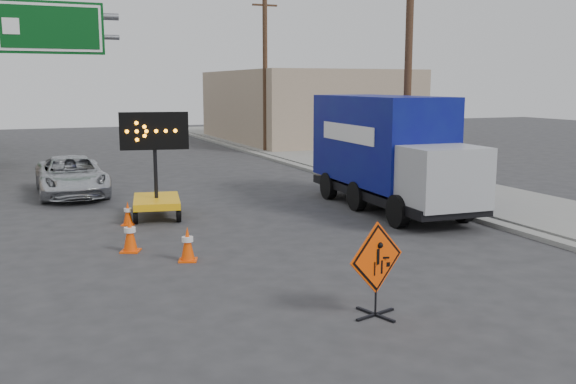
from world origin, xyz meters
TOP-DOWN VIEW (x-y plane):
  - ground at (0.00, 0.00)m, footprint 100.00×100.00m
  - curb_right at (7.20, 15.00)m, footprint 0.40×60.00m
  - sidewalk_right at (9.50, 15.00)m, footprint 4.00×60.00m
  - building_right_far at (13.00, 30.00)m, footprint 10.00×14.00m
  - highway_gantry at (-4.43, 17.96)m, footprint 6.18×0.38m
  - utility_pole_near at (8.00, 10.00)m, footprint 1.80×0.26m
  - utility_pole_far at (8.00, 24.00)m, footprint 1.80×0.26m
  - construction_sign at (0.81, -0.35)m, footprint 1.14×0.82m
  - arrow_board at (-0.95, 8.88)m, footprint 1.87×2.29m
  - pickup_truck at (-2.89, 13.75)m, footprint 2.24×4.77m
  - box_truck at (5.78, 7.52)m, footprint 2.54×7.23m
  - cone_a at (-1.23, 4.07)m, footprint 0.48×0.48m
  - cone_b at (-2.25, 5.32)m, footprint 0.53×0.53m
  - cone_c at (-1.87, 8.17)m, footprint 0.43×0.43m

SIDE VIEW (x-z plane):
  - ground at x=0.00m, z-range 0.00..0.00m
  - curb_right at x=7.20m, z-range 0.00..0.12m
  - sidewalk_right at x=9.50m, z-range 0.00..0.15m
  - cone_c at x=-1.87m, z-range 0.00..0.65m
  - cone_a at x=-1.23m, z-range 0.00..0.75m
  - cone_b at x=-2.25m, z-range 0.00..0.80m
  - pickup_truck at x=-2.89m, z-range 0.00..1.32m
  - arrow_board at x=-0.95m, z-range -0.83..2.16m
  - construction_sign at x=0.81m, z-range 0.05..1.62m
  - box_truck at x=5.78m, z-range -0.16..3.23m
  - building_right_far at x=13.00m, z-range 0.00..4.60m
  - utility_pole_near at x=8.00m, z-range 0.18..9.18m
  - utility_pole_far at x=8.00m, z-range 0.18..9.18m
  - highway_gantry at x=-4.43m, z-range 1.62..8.52m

